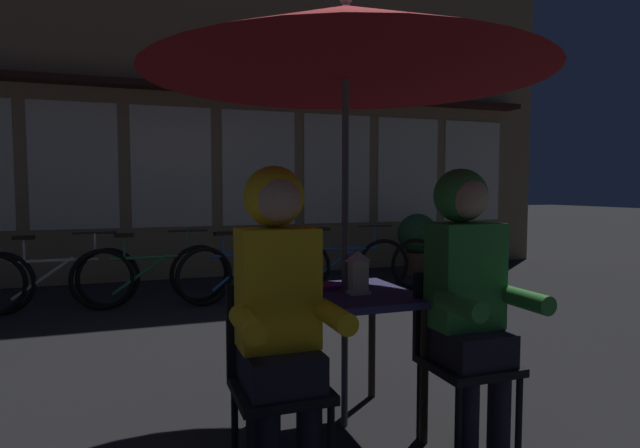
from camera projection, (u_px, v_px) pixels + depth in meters
ground_plane at (344, 426)px, 2.85m from camera, size 60.00×60.00×0.00m
cafe_table at (345, 311)px, 2.81m from camera, size 0.72×0.72×0.74m
patio_umbrella at (346, 43)px, 2.71m from camera, size 2.10×2.10×2.31m
lantern at (358, 271)px, 2.77m from camera, size 0.11×0.11×0.23m
chair_left at (276, 371)px, 2.31m from camera, size 0.40×0.40×0.87m
chair_right at (460, 349)px, 2.63m from camera, size 0.40×0.40×0.87m
person_left_hooded at (279, 294)px, 2.23m from camera, size 0.45×0.56×1.40m
person_right_hooded at (468, 281)px, 2.55m from camera, size 0.45×0.56×1.40m
shopfront_building at (254, 71)px, 7.94m from camera, size 10.00×0.93×6.20m
bicycle_second at (55, 279)px, 5.46m from camera, size 1.68×0.08×0.84m
bicycle_third at (152, 275)px, 5.72m from camera, size 1.68×0.11×0.84m
bicycle_fourth at (246, 271)px, 6.00m from camera, size 1.64×0.45×0.84m
bicycle_fifth at (344, 264)px, 6.53m from camera, size 1.66×0.35×0.84m
bicycle_furthest at (452, 261)px, 6.79m from camera, size 1.68×0.23×0.84m
book at (322, 287)px, 2.90m from camera, size 0.21×0.16×0.02m
potted_plant at (417, 239)px, 7.81m from camera, size 0.60×0.60×0.92m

